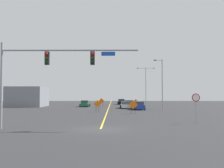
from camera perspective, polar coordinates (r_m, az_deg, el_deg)
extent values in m
plane|color=#2D2D30|center=(21.33, -2.42, -9.55)|extent=(174.61, 174.61, 0.00)
cube|color=yellow|center=(69.69, -0.46, -4.43)|extent=(0.16, 97.00, 0.01)
cylinder|color=gray|center=(22.96, -22.55, -0.27)|extent=(0.20, 0.20, 6.87)
cylinder|color=gray|center=(21.71, -8.99, 7.14)|extent=(10.88, 0.14, 0.14)
cube|color=black|center=(21.98, -13.69, 5.36)|extent=(0.34, 0.32, 1.05)
sphere|color=red|center=(21.86, -13.79, 6.33)|extent=(0.22, 0.22, 0.22)
sphere|color=#3C3106|center=(21.82, -13.80, 5.42)|extent=(0.22, 0.22, 0.22)
sphere|color=black|center=(21.77, -13.80, 4.51)|extent=(0.22, 0.22, 0.22)
cube|color=black|center=(21.39, -4.18, 5.51)|extent=(0.34, 0.32, 1.05)
sphere|color=red|center=(21.27, -4.21, 6.51)|extent=(0.22, 0.22, 0.22)
sphere|color=#3C3106|center=(21.22, -4.22, 5.57)|extent=(0.22, 0.22, 0.22)
sphere|color=black|center=(21.18, -4.22, 4.63)|extent=(0.22, 0.22, 0.22)
cube|color=#1447B7|center=(21.38, -0.81, 6.47)|extent=(1.10, 0.03, 0.32)
cylinder|color=gray|center=(26.30, 17.51, -5.83)|extent=(0.07, 0.07, 2.03)
cylinder|color=#B20F14|center=(26.25, 17.47, -2.79)|extent=(0.76, 0.03, 0.76)
cylinder|color=white|center=(26.23, 17.48, -2.79)|extent=(0.61, 0.01, 0.61)
cylinder|color=gray|center=(46.38, 10.69, -0.15)|extent=(0.16, 0.16, 8.71)
cylinder|color=gray|center=(46.61, 9.92, 5.03)|extent=(1.20, 0.08, 0.08)
cube|color=#262628|center=(46.52, 9.19, 5.04)|extent=(0.44, 0.24, 0.14)
cylinder|color=gray|center=(70.32, 7.23, -0.45)|extent=(0.16, 0.16, 9.70)
cylinder|color=gray|center=(70.50, 6.35, 3.38)|extent=(2.15, 0.08, 0.08)
cube|color=#262628|center=(70.39, 5.47, 3.38)|extent=(0.44, 0.24, 0.14)
cylinder|color=gray|center=(70.75, 8.08, 3.36)|extent=(2.15, 0.08, 0.08)
cube|color=#262628|center=(70.90, 8.95, 3.36)|extent=(0.44, 0.24, 0.14)
cube|color=orange|center=(56.64, -2.27, -3.69)|extent=(1.32, 0.14, 1.32)
cylinder|color=black|center=(56.67, -2.53, -4.67)|extent=(0.05, 0.05, 0.57)
cylinder|color=black|center=(56.68, -2.01, -4.67)|extent=(0.05, 0.05, 0.57)
cube|color=orange|center=(37.45, 4.54, -4.42)|extent=(1.28, 0.31, 1.30)
cylinder|color=black|center=(37.53, 4.16, -5.90)|extent=(0.05, 0.05, 0.60)
cylinder|color=black|center=(37.46, 4.93, -5.90)|extent=(0.05, 0.05, 0.60)
cube|color=orange|center=(59.68, 5.11, -3.72)|extent=(1.08, 0.22, 1.08)
cylinder|color=black|center=(59.72, 4.91, -4.53)|extent=(0.05, 0.05, 0.57)
cylinder|color=black|center=(59.69, 5.32, -4.53)|extent=(0.05, 0.05, 0.57)
cube|color=orange|center=(40.99, -3.12, -4.26)|extent=(1.14, 0.24, 1.15)
cylinder|color=black|center=(41.09, -3.43, -5.54)|extent=(0.05, 0.05, 0.65)
cylinder|color=black|center=(40.99, -2.82, -5.55)|extent=(0.05, 0.05, 0.65)
cube|color=#196B38|center=(58.68, -5.81, -4.39)|extent=(1.86, 4.26, 0.62)
cube|color=#333D47|center=(58.87, -5.78, -3.79)|extent=(1.61, 2.07, 0.61)
cylinder|color=black|center=(57.37, -6.87, -4.58)|extent=(0.24, 0.65, 0.64)
cylinder|color=black|center=(57.11, -5.17, -4.60)|extent=(0.24, 0.65, 0.64)
cylinder|color=black|center=(60.27, -6.41, -4.47)|extent=(0.24, 0.65, 0.64)
cylinder|color=black|center=(60.03, -4.80, -4.49)|extent=(0.24, 0.65, 0.64)
cube|color=black|center=(72.01, 2.00, -3.97)|extent=(1.93, 4.54, 0.66)
cube|color=#333D47|center=(71.77, 2.00, -3.46)|extent=(1.70, 2.70, 0.64)
cylinder|color=black|center=(73.59, 2.70, -4.07)|extent=(0.24, 0.65, 0.64)
cylinder|color=black|center=(73.59, 1.29, -4.07)|extent=(0.24, 0.65, 0.64)
cylinder|color=black|center=(70.45, 2.74, -4.15)|extent=(0.24, 0.65, 0.64)
cylinder|color=black|center=(70.45, 1.26, -4.15)|extent=(0.24, 0.65, 0.64)
cube|color=#1E389E|center=(47.68, 5.65, -4.83)|extent=(1.94, 4.45, 0.73)
cube|color=#333D47|center=(47.43, 5.68, -4.05)|extent=(1.67, 2.53, 0.60)
cylinder|color=black|center=(49.33, 6.39, -4.98)|extent=(0.25, 0.65, 0.64)
cylinder|color=black|center=(49.09, 4.40, -5.00)|extent=(0.25, 0.65, 0.64)
cylinder|color=black|center=(46.31, 6.98, -5.16)|extent=(0.25, 0.65, 0.64)
cylinder|color=black|center=(46.06, 4.86, -5.18)|extent=(0.25, 0.65, 0.64)
cube|color=white|center=(51.72, 2.95, -4.69)|extent=(1.93, 4.34, 0.62)
cube|color=#333D47|center=(51.49, 2.96, -4.04)|extent=(1.71, 2.43, 0.57)
cylinder|color=black|center=(53.30, 3.84, -4.78)|extent=(0.23, 0.64, 0.64)
cylinder|color=black|center=(53.18, 1.84, -4.79)|extent=(0.23, 0.64, 0.64)
cylinder|color=black|center=(50.30, 4.11, -4.93)|extent=(0.23, 0.64, 0.64)
cylinder|color=black|center=(50.18, 2.00, -4.94)|extent=(0.23, 0.64, 0.64)
cube|color=#B7BABF|center=(56.25, 3.55, -4.43)|extent=(1.87, 3.94, 0.73)
cube|color=#333D47|center=(56.03, 3.56, -3.76)|extent=(1.67, 2.21, 0.59)
cylinder|color=black|center=(57.67, 4.40, -4.58)|extent=(0.23, 0.64, 0.64)
cylinder|color=black|center=(57.60, 2.59, -4.59)|extent=(0.23, 0.64, 0.64)
cylinder|color=black|center=(54.94, 4.56, -4.70)|extent=(0.23, 0.64, 0.64)
cylinder|color=black|center=(54.86, 2.66, -4.71)|extent=(0.23, 0.64, 0.64)
cube|color=gray|center=(62.20, -17.57, -2.60)|extent=(7.63, 8.00, 4.36)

